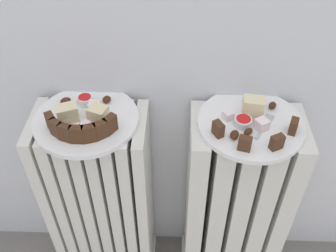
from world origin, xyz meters
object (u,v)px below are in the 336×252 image
radiator_right (234,209)px  jam_bowl_left (85,100)px  radiator_left (103,205)px  plate_right (251,124)px  plate_left (86,120)px  fork (265,124)px  jam_bowl_right (243,122)px

radiator_right → jam_bowl_left: 0.53m
radiator_left → plate_right: 0.51m
radiator_left → plate_left: size_ratio=2.65×
radiator_right → jam_bowl_left: (-0.39, 0.05, 0.35)m
fork → radiator_right: bearing=161.8°
fork → plate_left: bearing=178.6°
plate_right → fork: fork is taller
plate_left → jam_bowl_right: bearing=-2.0°
fork → jam_bowl_right: bearing=-176.8°
jam_bowl_left → fork: 0.42m
jam_bowl_right → radiator_left: bearing=178.0°
radiator_left → plate_left: bearing=180.0°
radiator_right → plate_left: 0.51m
radiator_right → jam_bowl_right: size_ratio=16.28×
radiator_right → plate_right: 0.33m
plate_left → plate_right: 0.38m
plate_right → radiator_right: bearing=90.0°
radiator_right → fork: size_ratio=7.41×
radiator_left → plate_left: (-0.00, 0.00, 0.33)m
plate_left → fork: 0.41m
radiator_left → radiator_right: bearing=0.0°
plate_left → jam_bowl_right: size_ratio=6.14×
radiator_right → fork: 0.34m
radiator_left → radiator_right: 0.38m
plate_left → jam_bowl_left: jam_bowl_left is taller
radiator_left → jam_bowl_left: (-0.01, 0.05, 0.35)m
plate_left → fork: fork is taller
plate_left → fork: (0.41, -0.01, 0.01)m
plate_left → jam_bowl_right: jam_bowl_right is taller
jam_bowl_right → jam_bowl_left: bearing=170.1°
plate_right → jam_bowl_left: jam_bowl_left is taller
jam_bowl_left → jam_bowl_right: same height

